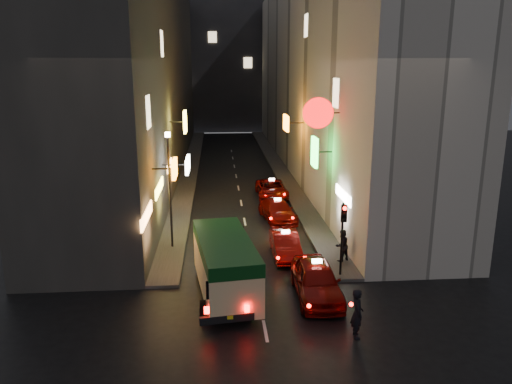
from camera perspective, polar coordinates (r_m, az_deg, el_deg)
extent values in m
cube|color=#373532|center=(47.25, -12.55, 13.13)|extent=(6.00, 52.00, 18.00)
cube|color=orange|center=(25.74, -9.30, 2.66)|extent=(0.18, 1.58, 0.93)
cube|color=white|center=(30.52, -7.82, 3.12)|extent=(0.18, 2.36, 0.87)
cube|color=yellow|center=(36.09, -8.12, 7.95)|extent=(0.18, 1.49, 1.55)
cube|color=#FFA559|center=(23.54, -12.40, -2.61)|extent=(0.10, 3.44, 0.55)
cube|color=yellow|center=(28.61, -11.02, 0.47)|extent=(0.10, 3.62, 0.55)
cube|color=#FFA559|center=(34.95, -9.88, 3.03)|extent=(0.10, 3.16, 0.55)
cube|color=#FFE5B2|center=(25.13, -12.23, 8.93)|extent=(0.06, 1.30, 1.60)
cube|color=#FFE5B2|center=(33.01, -10.72, 16.31)|extent=(0.06, 1.30, 1.60)
cube|color=beige|center=(47.81, 7.35, 13.36)|extent=(6.00, 52.00, 18.00)
cylinder|color=#F20A0A|center=(27.49, 7.11, 8.96)|extent=(1.67, 0.18, 1.67)
cube|color=#32FF41|center=(29.26, 6.70, 4.56)|extent=(0.18, 1.35, 1.71)
cube|color=orange|center=(38.51, 3.45, 7.89)|extent=(0.18, 2.05, 1.18)
cube|color=white|center=(26.92, 9.95, -0.36)|extent=(0.10, 3.07, 0.55)
cube|color=#FFE5B2|center=(28.65, 9.11, 11.11)|extent=(0.06, 1.30, 1.60)
cube|color=#FFE5B2|center=(38.50, 5.75, 18.41)|extent=(0.06, 1.30, 1.60)
cube|color=#313136|center=(78.84, -3.44, 15.25)|extent=(30.00, 10.00, 22.00)
cube|color=#4E4A48|center=(47.87, -7.52, 2.59)|extent=(1.50, 52.00, 0.15)
cube|color=#4E4A48|center=(48.17, 2.63, 2.77)|extent=(1.50, 52.00, 0.15)
cube|color=beige|center=(21.52, -3.55, -8.23)|extent=(2.88, 6.23, 2.20)
cube|color=#0B3814|center=(21.21, -3.59, -6.10)|extent=(2.91, 6.26, 0.55)
cube|color=black|center=(21.71, -3.58, -7.39)|extent=(2.59, 3.86, 0.50)
cube|color=black|center=(19.26, -3.34, -14.22)|extent=(2.07, 0.45, 0.30)
cube|color=#FF0A05|center=(19.02, -5.67, -13.30)|extent=(0.18, 0.06, 0.28)
cube|color=#FF0A05|center=(19.04, -1.03, -13.20)|extent=(0.18, 0.06, 0.28)
cylinder|color=black|center=(23.73, -5.88, -8.95)|extent=(0.22, 0.76, 0.76)
cylinder|color=black|center=(20.28, -0.70, -13.12)|extent=(0.22, 0.76, 0.76)
imported|color=#6A0805|center=(21.78, 6.93, -9.65)|extent=(2.42, 5.76, 1.82)
cube|color=white|center=(21.40, 7.01, -7.20)|extent=(0.42, 0.19, 0.16)
sphere|color=#FF0A05|center=(19.32, 6.07, -12.82)|extent=(0.16, 0.16, 0.16)
sphere|color=#FF0A05|center=(19.67, 10.82, -12.49)|extent=(0.16, 0.16, 0.16)
imported|color=#6A0805|center=(26.13, 3.39, -5.83)|extent=(1.90, 4.61, 1.46)
cube|color=white|center=(25.86, 3.41, -4.12)|extent=(0.42, 0.18, 0.16)
sphere|color=#FF0A05|center=(24.11, 2.53, -7.54)|extent=(0.16, 0.16, 0.16)
sphere|color=#FF0A05|center=(24.29, 5.59, -7.42)|extent=(0.16, 0.16, 0.16)
imported|color=#6A0805|center=(32.12, 2.47, -1.91)|extent=(2.60, 4.94, 1.50)
cube|color=white|center=(31.89, 2.48, -0.46)|extent=(0.44, 0.24, 0.16)
sphere|color=#FF0A05|center=(30.00, 1.70, -3.04)|extent=(0.16, 0.16, 0.16)
sphere|color=#FF0A05|center=(30.17, 4.21, -2.97)|extent=(0.16, 0.16, 0.16)
imported|color=#6A0805|center=(37.55, 1.81, 0.51)|extent=(2.02, 4.78, 1.51)
cube|color=white|center=(37.36, 1.82, 1.77)|extent=(0.42, 0.19, 0.16)
sphere|color=#FF0A05|center=(35.40, 1.12, -0.31)|extent=(0.16, 0.16, 0.16)
sphere|color=#FF0A05|center=(35.55, 3.26, -0.26)|extent=(0.16, 0.16, 0.16)
imported|color=black|center=(19.00, 11.51, -13.10)|extent=(0.46, 0.71, 2.14)
imported|color=black|center=(25.40, 9.78, -5.80)|extent=(0.82, 0.72, 1.84)
cylinder|color=black|center=(23.50, 9.77, -5.34)|extent=(0.10, 0.10, 3.50)
cube|color=black|center=(22.93, 10.02, -2.43)|extent=(0.26, 0.18, 0.80)
sphere|color=#FF0A05|center=(22.76, 10.12, -1.85)|extent=(0.18, 0.18, 0.18)
sphere|color=black|center=(22.83, 10.09, -2.51)|extent=(0.17, 0.17, 0.17)
sphere|color=black|center=(22.91, 10.06, -3.15)|extent=(0.17, 0.17, 0.17)
cylinder|color=black|center=(26.76, -9.79, -0.10)|extent=(0.12, 0.12, 6.00)
cylinder|color=#FFE5BF|center=(26.17, -10.08, 6.48)|extent=(0.28, 0.28, 0.25)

